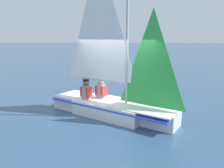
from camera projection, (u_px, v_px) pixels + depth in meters
ground_plane at (112, 115)px, 7.38m from camera, size 260.00×260.00×0.00m
sailboat_main at (111, 94)px, 7.25m from camera, size 4.40×3.38×5.28m
sailor_helm at (101, 94)px, 7.73m from camera, size 0.43×0.41×1.16m
sailor_crew at (86, 94)px, 7.57m from camera, size 0.43×0.41×1.16m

